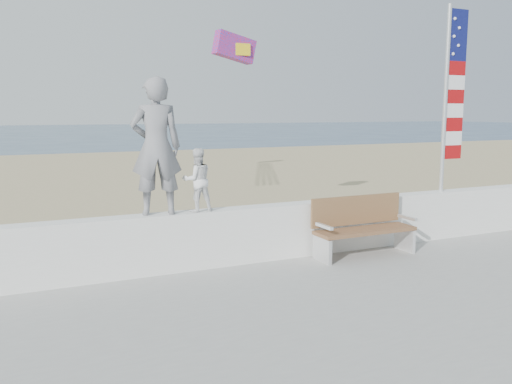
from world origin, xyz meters
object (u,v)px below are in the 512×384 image
Objects in this scene: adult at (156,147)px; flag at (451,91)px; bench at (362,225)px; child at (197,180)px.

flag is at bearing -169.54° from adult.
bench is (3.42, -0.45, -1.41)m from adult.
flag is (2.29, 0.45, 2.30)m from bench.
adult is 1.13× the size of bench.
child is at bearing 180.00° from flag.
adult is 0.58× the size of flag.
adult is at bearing 172.42° from bench.
flag reaches higher than adult.
child is at bearing 170.73° from bench.
adult reaches higher than child.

